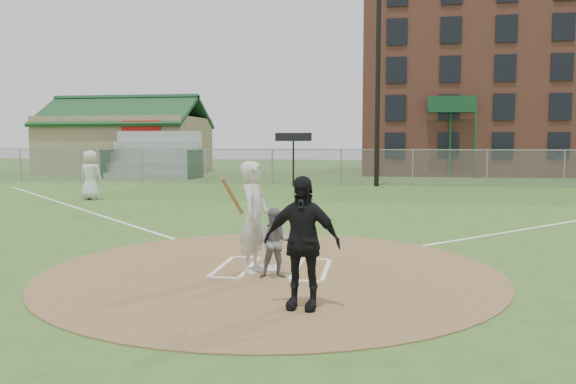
# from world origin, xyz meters

# --- Properties ---
(ground) EXTENTS (140.00, 140.00, 0.00)m
(ground) POSITION_xyz_m (0.00, 0.00, 0.00)
(ground) COLOR #345E20
(ground) RESTS_ON ground
(dirt_circle) EXTENTS (8.40, 8.40, 0.02)m
(dirt_circle) POSITION_xyz_m (0.00, 0.00, 0.01)
(dirt_circle) COLOR olive
(dirt_circle) RESTS_ON ground
(home_plate) EXTENTS (0.52, 0.52, 0.03)m
(home_plate) POSITION_xyz_m (-0.09, 0.04, 0.04)
(home_plate) COLOR silver
(home_plate) RESTS_ON dirt_circle
(foul_line_third) EXTENTS (17.04, 17.04, 0.01)m
(foul_line_third) POSITION_xyz_m (-9.00, 9.00, 0.01)
(foul_line_third) COLOR white
(foul_line_third) RESTS_ON ground
(catcher) EXTENTS (0.68, 0.58, 1.22)m
(catcher) POSITION_xyz_m (0.18, -0.57, 0.63)
(catcher) COLOR slate
(catcher) RESTS_ON dirt_circle
(umpire) EXTENTS (1.16, 0.59, 1.90)m
(umpire) POSITION_xyz_m (0.86, -2.31, 0.97)
(umpire) COLOR black
(umpire) RESTS_ON dirt_circle
(ondeck_player) EXTENTS (1.04, 0.71, 2.06)m
(ondeck_player) POSITION_xyz_m (-9.86, 11.77, 1.03)
(ondeck_player) COLOR silver
(ondeck_player) RESTS_ON ground
(batters_boxes) EXTENTS (2.08, 1.88, 0.01)m
(batters_boxes) POSITION_xyz_m (0.00, 0.15, 0.03)
(batters_boxes) COLOR white
(batters_boxes) RESTS_ON dirt_circle
(batter_at_plate) EXTENTS (0.75, 1.09, 2.03)m
(batter_at_plate) POSITION_xyz_m (-0.28, -0.23, 1.03)
(batter_at_plate) COLOR silver
(batter_at_plate) RESTS_ON dirt_circle
(outfield_fence) EXTENTS (56.08, 0.08, 2.03)m
(outfield_fence) POSITION_xyz_m (0.00, 22.00, 1.02)
(outfield_fence) COLOR slate
(outfield_fence) RESTS_ON ground
(bleachers) EXTENTS (6.08, 3.20, 3.20)m
(bleachers) POSITION_xyz_m (-13.00, 26.20, 1.59)
(bleachers) COLOR #B7BABF
(bleachers) RESTS_ON ground
(clubhouse) EXTENTS (12.20, 8.71, 6.23)m
(clubhouse) POSITION_xyz_m (-18.00, 32.99, 2.39)
(clubhouse) COLOR #9B8969
(clubhouse) RESTS_ON ground
(brick_warehouse) EXTENTS (30.00, 17.17, 15.00)m
(brick_warehouse) POSITION_xyz_m (16.00, 37.96, 7.50)
(brick_warehouse) COLOR #985041
(brick_warehouse) RESTS_ON ground
(light_pole) EXTENTS (1.20, 0.30, 12.22)m
(light_pole) POSITION_xyz_m (2.00, 21.00, 6.61)
(light_pole) COLOR black
(light_pole) RESTS_ON ground
(scoreboard_sign) EXTENTS (2.00, 0.10, 2.93)m
(scoreboard_sign) POSITION_xyz_m (-2.50, 20.20, 2.39)
(scoreboard_sign) COLOR black
(scoreboard_sign) RESTS_ON ground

